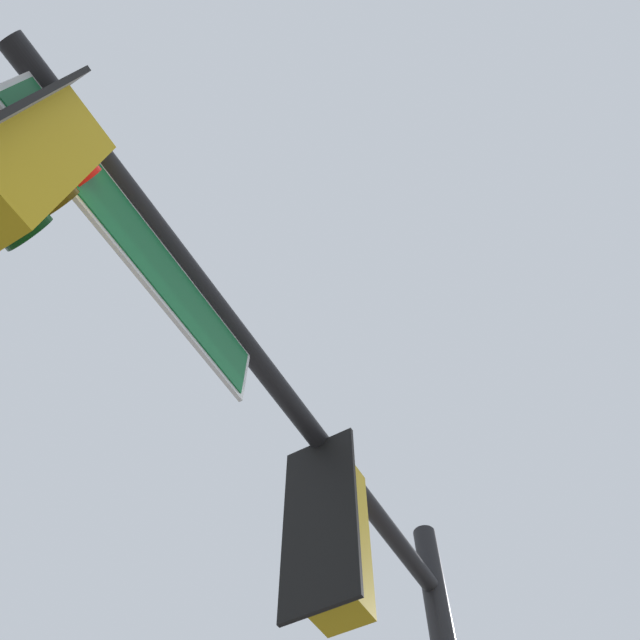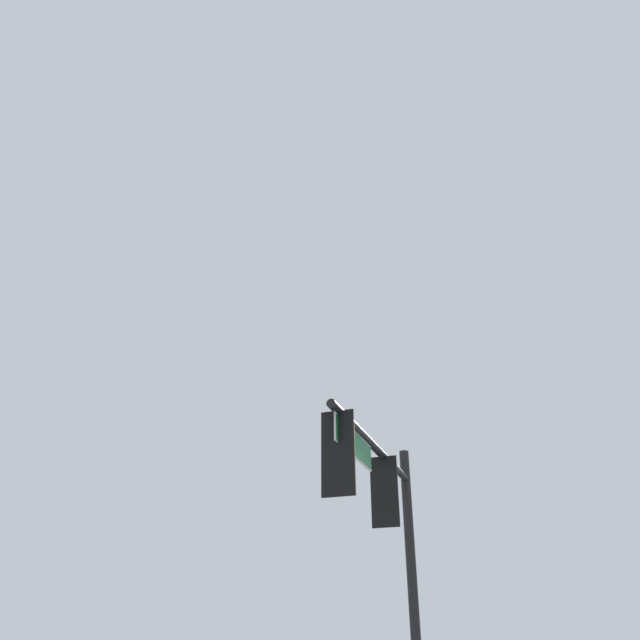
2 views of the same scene
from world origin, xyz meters
TOP-DOWN VIEW (x-y plane):
  - signal_pole_near at (-4.52, -8.14)m, footprint 5.03×1.05m

SIDE VIEW (x-z plane):
  - signal_pole_near at x=-4.52m, z-range 1.22..7.09m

